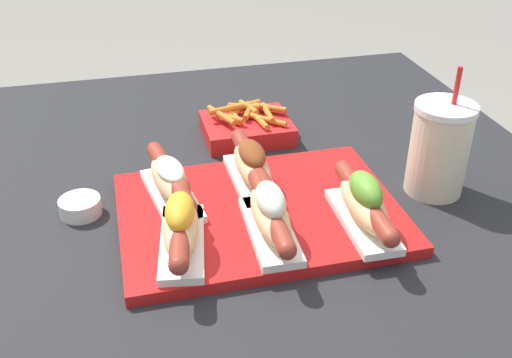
# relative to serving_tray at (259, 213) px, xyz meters

# --- Properties ---
(patio_table) EXTENTS (1.17, 1.09, 0.70)m
(patio_table) POSITION_rel_serving_tray_xyz_m (-0.03, 0.11, -0.36)
(patio_table) COLOR #232326
(patio_table) RESTS_ON ground_plane
(serving_tray) EXTENTS (0.42, 0.31, 0.02)m
(serving_tray) POSITION_rel_serving_tray_xyz_m (0.00, 0.00, 0.00)
(serving_tray) COLOR red
(serving_tray) RESTS_ON patio_table
(hot_dog_0) EXTENTS (0.09, 0.21, 0.08)m
(hot_dog_0) POSITION_rel_serving_tray_xyz_m (-0.13, -0.07, 0.04)
(hot_dog_0) COLOR white
(hot_dog_0) RESTS_ON serving_tray
(hot_dog_1) EXTENTS (0.07, 0.21, 0.08)m
(hot_dog_1) POSITION_rel_serving_tray_xyz_m (-0.00, -0.07, 0.04)
(hot_dog_1) COLOR white
(hot_dog_1) RESTS_ON serving_tray
(hot_dog_2) EXTENTS (0.06, 0.21, 0.08)m
(hot_dog_2) POSITION_rel_serving_tray_xyz_m (0.14, -0.08, 0.04)
(hot_dog_2) COLOR white
(hot_dog_2) RESTS_ON serving_tray
(hot_dog_3) EXTENTS (0.09, 0.21, 0.06)m
(hot_dog_3) POSITION_rel_serving_tray_xyz_m (-0.13, 0.06, 0.04)
(hot_dog_3) COLOR white
(hot_dog_3) RESTS_ON serving_tray
(hot_dog_4) EXTENTS (0.06, 0.21, 0.07)m
(hot_dog_4) POSITION_rel_serving_tray_xyz_m (0.01, 0.07, 0.04)
(hot_dog_4) COLOR white
(hot_dog_4) RESTS_ON serving_tray
(sauce_bowl) EXTENTS (0.06, 0.06, 0.03)m
(sauce_bowl) POSITION_rel_serving_tray_xyz_m (-0.27, 0.08, 0.01)
(sauce_bowl) COLOR silver
(sauce_bowl) RESTS_ON patio_table
(drink_cup) EXTENTS (0.10, 0.10, 0.21)m
(drink_cup) POSITION_rel_serving_tray_xyz_m (0.30, 0.01, 0.07)
(drink_cup) COLOR beige
(drink_cup) RESTS_ON patio_table
(fries_basket) EXTENTS (0.17, 0.14, 0.06)m
(fries_basket) POSITION_rel_serving_tray_xyz_m (0.05, 0.28, 0.01)
(fries_basket) COLOR red
(fries_basket) RESTS_ON patio_table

